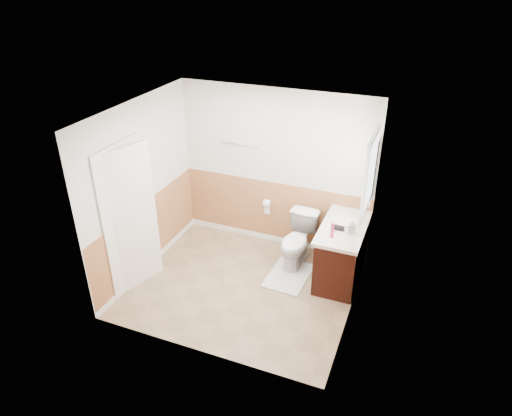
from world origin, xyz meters
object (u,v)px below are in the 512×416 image
at_px(vanity_cabinet, 341,254).
at_px(lotion_bottle, 332,230).
at_px(toilet, 297,241).
at_px(bath_mat, 289,276).
at_px(soap_dispenser, 352,227).

height_order(vanity_cabinet, lotion_bottle, lotion_bottle).
distance_m(toilet, bath_mat, 0.52).
relative_size(lotion_bottle, soap_dispenser, 1.14).
xyz_separation_m(bath_mat, vanity_cabinet, (0.68, 0.25, 0.39)).
xyz_separation_m(bath_mat, lotion_bottle, (0.58, -0.08, 0.95)).
distance_m(toilet, lotion_bottle, 0.93).
xyz_separation_m(lotion_bottle, soap_dispenser, (0.22, 0.21, -0.01)).
xyz_separation_m(vanity_cabinet, soap_dispenser, (0.12, -0.12, 0.55)).
xyz_separation_m(toilet, vanity_cabinet, (0.68, -0.11, 0.01)).
xyz_separation_m(toilet, bath_mat, (0.00, -0.36, -0.38)).
relative_size(toilet, vanity_cabinet, 0.71).
relative_size(vanity_cabinet, lotion_bottle, 5.00).
distance_m(bath_mat, vanity_cabinet, 0.83).
height_order(vanity_cabinet, soap_dispenser, soap_dispenser).
height_order(toilet, soap_dispenser, soap_dispenser).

